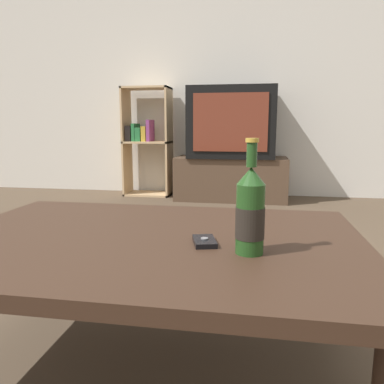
% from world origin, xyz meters
% --- Properties ---
extents(ground_plane, '(12.00, 12.00, 0.00)m').
position_xyz_m(ground_plane, '(0.00, 0.00, 0.00)').
color(ground_plane, '#4C3D2D').
extents(back_wall, '(8.00, 0.05, 2.60)m').
position_xyz_m(back_wall, '(0.00, 3.02, 1.30)').
color(back_wall, beige).
rests_on(back_wall, ground_plane).
extents(coffee_table, '(1.24, 0.85, 0.41)m').
position_xyz_m(coffee_table, '(0.00, 0.00, 0.36)').
color(coffee_table, '#332116').
rests_on(coffee_table, ground_plane).
extents(tv_stand, '(1.09, 0.48, 0.42)m').
position_xyz_m(tv_stand, '(0.07, 2.71, 0.21)').
color(tv_stand, '#4C3828').
rests_on(tv_stand, ground_plane).
extents(television, '(0.83, 0.54, 0.68)m').
position_xyz_m(television, '(0.07, 2.70, 0.76)').
color(television, black).
rests_on(television, tv_stand).
extents(bookshelf, '(0.48, 0.30, 1.12)m').
position_xyz_m(bookshelf, '(-0.84, 2.81, 0.59)').
color(bookshelf, tan).
rests_on(bookshelf, ground_plane).
extents(beer_bottle, '(0.07, 0.07, 0.29)m').
position_xyz_m(beer_bottle, '(0.29, -0.10, 0.52)').
color(beer_bottle, '#1E4219').
rests_on(beer_bottle, coffee_table).
extents(cell_phone, '(0.08, 0.11, 0.02)m').
position_xyz_m(cell_phone, '(0.17, -0.05, 0.42)').
color(cell_phone, black).
rests_on(cell_phone, coffee_table).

